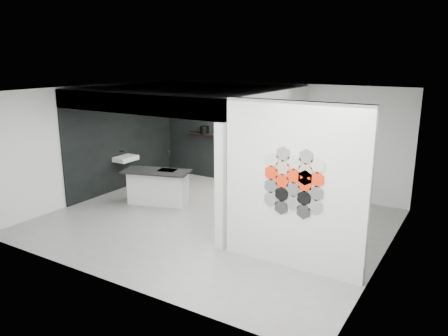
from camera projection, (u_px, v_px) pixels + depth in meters
floor at (213, 222)px, 9.40m from camera, size 7.00×6.00×0.01m
partition_panel at (294, 187)px, 7.10m from camera, size 2.45×0.15×2.80m
bay_clad_back at (231, 140)px, 12.22m from camera, size 4.40×0.04×2.35m
bay_clad_left at (124, 144)px, 11.68m from camera, size 0.04×4.00×2.35m
bulkhead at (189, 96)px, 10.25m from camera, size 4.40×4.00×0.40m
corner_column at (221, 187)px, 7.87m from camera, size 0.16×0.16×2.35m
fascia_beam at (132, 104)px, 8.66m from camera, size 4.40×0.16×0.40m
wall_basin at (126, 158)px, 11.48m from camera, size 0.40×0.60×0.12m
display_shelf at (232, 137)px, 12.05m from camera, size 3.00×0.15×0.04m
kitchen_island at (158, 186)px, 10.48m from camera, size 1.72×1.13×1.28m
stockpot at (204, 130)px, 12.48m from camera, size 0.32×0.32×0.20m
kettle at (261, 137)px, 11.58m from camera, size 0.20×0.20×0.14m
glass_bowl at (277, 139)px, 11.35m from camera, size 0.16×0.16×0.10m
glass_vase at (277, 138)px, 11.34m from camera, size 0.13×0.13×0.15m
bottle_dark at (230, 133)px, 12.05m from camera, size 0.08×0.08×0.17m
utensil_cup at (204, 132)px, 12.51m from camera, size 0.10×0.10×0.09m
hex_tile_cluster at (294, 182)px, 6.99m from camera, size 1.04×0.02×1.16m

